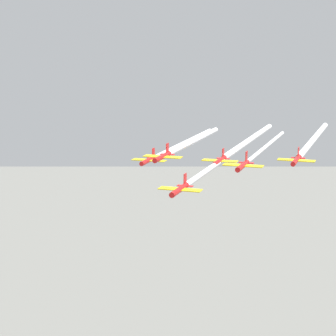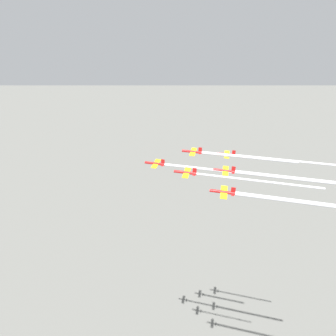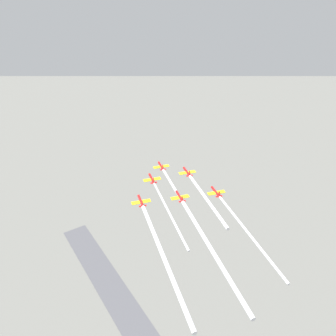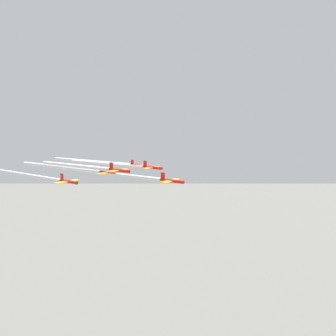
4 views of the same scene
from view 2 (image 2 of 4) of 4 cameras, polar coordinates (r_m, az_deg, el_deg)
The scene contains 12 objects.
jet_0 at distance 102.37m, azimuth -2.73°, elevation 0.99°, with size 7.02×6.94×2.68m.
jet_1 at distance 92.12m, azimuth 3.95°, elevation -0.98°, with size 7.02×6.94×2.68m.
jet_2 at distance 105.53m, azimuth 5.39°, elevation 3.56°, with size 7.02×6.94×2.68m.
jet_3 at distance 85.23m, azimuth 11.95°, elevation -5.13°, with size 7.02×6.94×2.68m.
jet_4 at distance 99.17m, azimuth 12.30°, elevation -0.58°, with size 7.02×6.94×2.68m.
jet_5 at distance 113.48m, azimuth 12.57°, elevation 2.92°, with size 7.02×6.94×2.68m.
smoke_trail_0 at distance 99.38m, azimuth 8.74°, elevation -0.31°, with size 25.71×23.37×1.05m.
smoke_trail_1 at distance 92.24m, azimuth 18.93°, elevation -2.67°, with size 30.96×28.08×0.77m.
smoke_trail_2 at distance 105.35m, azimuth 17.09°, elevation 2.24°, with size 27.42×24.94×1.21m.
smoke_trail_3 at distance 90.98m, azimuth 31.35°, elevation -6.95°, with size 40.29×36.59×1.36m.
smoke_trail_4 at distance 104.18m, azimuth 29.10°, elevation -2.43°, with size 40.43×36.72×1.37m.
smoke_trail_5 at distance 116.92m, azimuth 25.60°, elevation 1.37°, with size 34.52×31.32×0.90m.
Camera 2 is at (60.48, -20.93, 216.43)m, focal length 28.00 mm.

